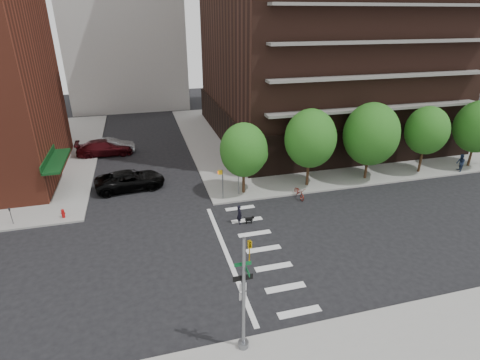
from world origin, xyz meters
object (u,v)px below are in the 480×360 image
Objects in this scene: traffic_signal at (244,304)px; parked_car_black at (130,180)px; pedestrian_far at (461,163)px; parked_car_silver at (111,146)px; scooter at (299,192)px; parked_car_maroon at (105,148)px; dog_walker at (239,214)px; fire_hydrant at (63,213)px.

traffic_signal is 20.37m from parked_car_black.
pedestrian_far is (26.35, 14.99, -1.67)m from traffic_signal.
traffic_signal is 3.40× the size of pedestrian_far.
scooter is at bearing -133.86° from parked_car_silver.
traffic_signal reaches higher than parked_car_black.
traffic_signal reaches higher than parked_car_silver.
pedestrian_far is (34.08, -14.44, 0.16)m from parked_car_maroon.
dog_walker is (-6.06, -2.81, 0.26)m from scooter.
pedestrian_far is at bearing 3.05° from scooter.
fire_hydrant is (-10.03, 15.29, -2.15)m from traffic_signal.
fire_hydrant is 0.12× the size of parked_car_maroon.
parked_car_maroon reaches higher than dog_walker.
scooter is at bearing -117.36° from parked_car_black.
parked_car_maroon reaches higher than fire_hydrant.
parked_car_maroon reaches higher than parked_car_silver.
parked_car_maroon is (-7.73, 29.44, -1.83)m from traffic_signal.
traffic_signal is at bearing 151.48° from dog_walker.
parked_car_maroon is at bearing 80.76° from fire_hydrant.
traffic_signal is at bearing -170.82° from parked_car_black.
scooter is (16.58, -15.44, -0.37)m from parked_car_maroon.
parked_car_silver reaches higher than fire_hydrant.
traffic_signal is 30.82m from parked_car_silver.
parked_car_black is (5.00, 4.36, 0.28)m from fire_hydrant.
fire_hydrant is 0.12× the size of parked_car_black.
traffic_signal is at bearing -166.36° from parked_car_maroon.
fire_hydrant is 18.92m from scooter.
parked_car_black is 1.20× the size of parked_car_silver.
parked_car_silver is at bearing 78.48° from fire_hydrant.
pedestrian_far is (31.38, -4.66, 0.20)m from parked_car_black.
parked_car_black is 3.40× the size of pedestrian_far.
dog_walker is at bearing -142.46° from parked_car_black.
traffic_signal is at bearing -37.55° from pedestrian_far.
pedestrian_far reaches higher than parked_car_silver.
parked_car_black is at bearing -167.69° from parked_car_silver.
parked_car_silver reaches higher than scooter.
parked_car_black is 31.73m from pedestrian_far.
traffic_signal reaches higher than fire_hydrant.
fire_hydrant is at bearing -67.66° from pedestrian_far.
parked_car_silver is (-2.01, 10.29, -0.01)m from parked_car_black.
scooter is 1.25× the size of dog_walker.
parked_car_black is 10.15m from parked_car_maroon.
scooter is at bearing -63.92° from pedestrian_far.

